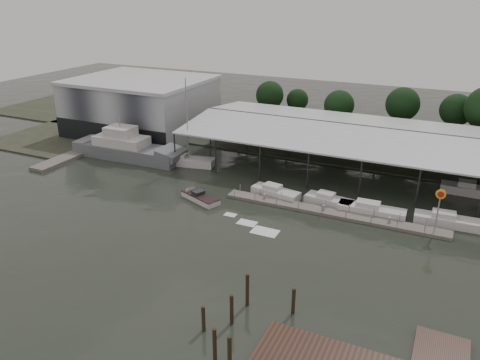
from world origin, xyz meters
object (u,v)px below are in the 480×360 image
at_px(shell_fuel_sign, 439,203).
at_px(speedboat_underway, 198,196).
at_px(white_sailboat, 185,161).
at_px(grey_trawler, 129,149).

bearing_deg(shell_fuel_sign, speedboat_underway, -173.85).
bearing_deg(speedboat_underway, white_sailboat, -29.85).
bearing_deg(white_sailboat, shell_fuel_sign, -22.43).
distance_m(shell_fuel_sign, white_sailboat, 38.75).
relative_size(shell_fuel_sign, white_sailboat, 0.40).
xyz_separation_m(shell_fuel_sign, speedboat_underway, (-29.30, -3.16, -3.53)).
height_order(grey_trawler, white_sailboat, white_sailboat).
bearing_deg(grey_trawler, shell_fuel_sign, -9.51).
bearing_deg(white_sailboat, speedboat_underway, -62.57).
xyz_separation_m(grey_trawler, speedboat_underway, (18.76, -9.59, -1.19)).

